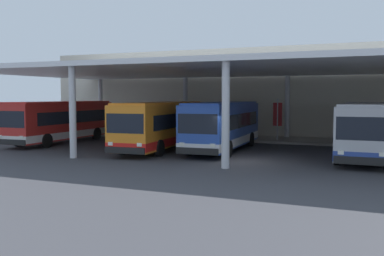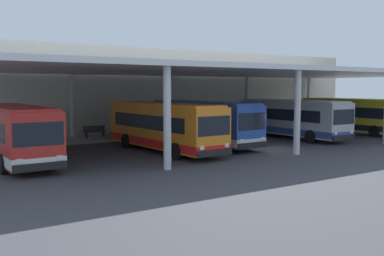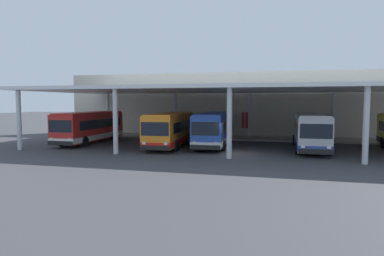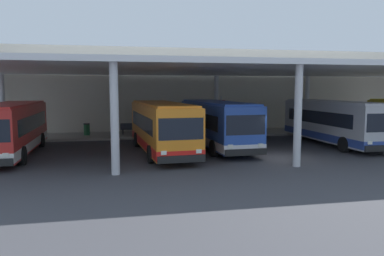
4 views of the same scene
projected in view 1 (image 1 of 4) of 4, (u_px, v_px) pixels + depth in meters
name	position (u px, v px, depth m)	size (l,w,h in m)	color
ground_plane	(240.00, 161.00, 23.73)	(200.00, 200.00, 0.00)	#3D3D42
platform_kerb	(283.00, 140.00, 34.51)	(42.00, 4.50, 0.18)	gray
station_building_facade	(291.00, 92.00, 37.21)	(48.00, 1.60, 7.82)	beige
canopy_shelter	(265.00, 70.00, 28.39)	(40.00, 17.00, 5.55)	silver
bus_nearest_bay	(62.00, 121.00, 33.23)	(2.94, 10.60, 3.17)	red
bus_second_bay	(161.00, 125.00, 28.95)	(3.27, 10.68, 3.17)	orange
bus_middle_bay	(223.00, 125.00, 28.60)	(3.09, 10.64, 3.17)	#284CA8
bus_far_bay	(364.00, 129.00, 24.93)	(2.75, 10.54, 3.17)	#B7B7BC
bench_waiting	(191.00, 130.00, 37.64)	(1.80, 0.45, 0.92)	#383D47
trash_bin	(154.00, 128.00, 39.04)	(0.52, 0.52, 0.98)	#236638
banner_sign	(278.00, 117.00, 33.72)	(0.70, 0.12, 3.20)	#B2B2B7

